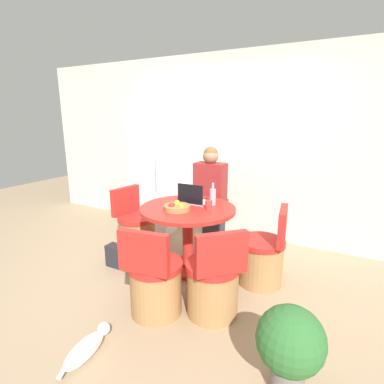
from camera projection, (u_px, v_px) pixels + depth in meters
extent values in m
plane|color=#9E8466|center=(180.00, 279.00, 3.28)|extent=(12.00, 12.00, 0.00)
cube|color=beige|center=(233.00, 147.00, 4.31)|extent=(7.00, 0.06, 2.60)
cube|color=white|center=(157.00, 175.00, 4.61)|extent=(0.64, 0.61, 1.69)
cube|color=silver|center=(145.00, 179.00, 4.34)|extent=(0.62, 0.01, 1.59)
cylinder|color=gray|center=(156.00, 175.00, 4.22)|extent=(0.02, 0.02, 0.51)
cylinder|color=#B2261E|center=(188.00, 268.00, 3.47)|extent=(0.51, 0.51, 0.05)
cylinder|color=#B2261E|center=(188.00, 239.00, 3.39)|extent=(0.12, 0.12, 0.67)
cylinder|color=#B2261E|center=(188.00, 209.00, 3.30)|extent=(1.06, 1.06, 0.04)
cylinder|color=#9E7042|center=(138.00, 236.00, 3.89)|extent=(0.46, 0.46, 0.44)
cylinder|color=red|center=(137.00, 218.00, 3.83)|extent=(0.48, 0.48, 0.06)
cube|color=red|center=(125.00, 200.00, 3.89)|extent=(0.13, 0.44, 0.35)
cylinder|color=#9E7042|center=(156.00, 290.00, 2.68)|extent=(0.46, 0.46, 0.44)
cylinder|color=red|center=(155.00, 265.00, 2.62)|extent=(0.48, 0.48, 0.06)
cube|color=red|center=(143.00, 253.00, 2.39)|extent=(0.44, 0.13, 0.35)
cylinder|color=#9E7042|center=(212.00, 291.00, 2.67)|extent=(0.46, 0.46, 0.44)
cylinder|color=red|center=(213.00, 266.00, 2.61)|extent=(0.48, 0.48, 0.06)
cube|color=red|center=(222.00, 254.00, 2.38)|extent=(0.36, 0.35, 0.35)
cylinder|color=#9E7042|center=(260.00, 264.00, 3.16)|extent=(0.46, 0.46, 0.44)
cylinder|color=red|center=(262.00, 242.00, 3.10)|extent=(0.48, 0.48, 0.06)
cube|color=red|center=(283.00, 226.00, 2.99)|extent=(0.13, 0.44, 0.35)
cube|color=#2D2D38|center=(214.00, 226.00, 4.17)|extent=(0.28, 0.16, 0.49)
cube|color=#2D2D38|center=(212.00, 205.00, 4.04)|extent=(0.32, 0.36, 0.14)
cube|color=maroon|center=(210.00, 183.00, 3.89)|extent=(0.40, 0.22, 0.52)
sphere|color=#936B51|center=(211.00, 156.00, 3.81)|extent=(0.20, 0.20, 0.20)
sphere|color=brown|center=(211.00, 154.00, 3.80)|extent=(0.19, 0.19, 0.19)
cube|color=#B7B7BC|center=(195.00, 202.00, 3.47)|extent=(0.31, 0.23, 0.02)
cube|color=black|center=(190.00, 194.00, 3.35)|extent=(0.31, 0.01, 0.22)
cylinder|color=olive|center=(177.00, 208.00, 3.18)|extent=(0.28, 0.28, 0.05)
sphere|color=orange|center=(181.00, 206.00, 3.13)|extent=(0.07, 0.07, 0.07)
sphere|color=orange|center=(177.00, 203.00, 3.23)|extent=(0.07, 0.07, 0.07)
sphere|color=red|center=(172.00, 206.00, 3.14)|extent=(0.07, 0.07, 0.07)
cylinder|color=#B2332D|center=(209.00, 205.00, 3.20)|extent=(0.07, 0.07, 0.10)
cylinder|color=#9999A3|center=(213.00, 197.00, 3.36)|extent=(0.07, 0.07, 0.18)
cylinder|color=#9999A3|center=(213.00, 186.00, 3.33)|extent=(0.03, 0.03, 0.07)
ellipsoid|color=white|center=(84.00, 350.00, 2.17)|extent=(0.15, 0.39, 0.16)
sphere|color=white|center=(104.00, 329.00, 2.35)|extent=(0.10, 0.10, 0.10)
cylinder|color=white|center=(66.00, 366.00, 2.02)|extent=(0.04, 0.16, 0.12)
cylinder|color=slate|center=(287.00, 377.00, 1.92)|extent=(0.22, 0.22, 0.20)
sphere|color=#2D662D|center=(290.00, 340.00, 1.86)|extent=(0.43, 0.43, 0.43)
cube|color=#232328|center=(119.00, 256.00, 3.52)|extent=(0.30, 0.14, 0.26)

